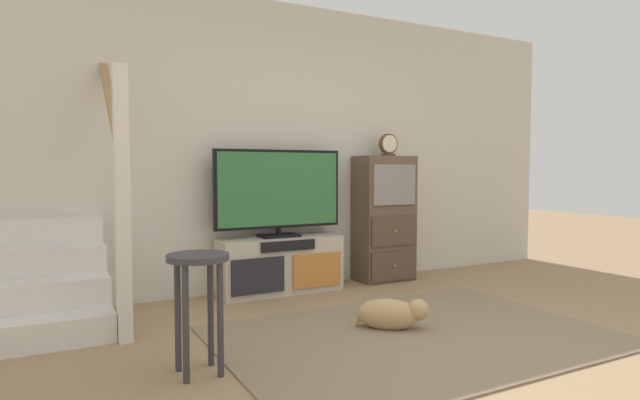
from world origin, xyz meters
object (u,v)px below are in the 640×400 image
Objects in this scene: media_console at (280,265)px; television at (279,191)px; side_cabinet at (384,219)px; bar_stool_near at (198,284)px; desk_clock at (388,145)px; dog at (392,314)px.

media_console is 0.68m from television.
television is 0.96× the size of side_cabinet.
media_console is at bearing 53.13° from bar_stool_near.
media_console is 5.05× the size of desk_clock.
media_console is at bearing 179.77° from desk_clock.
media_console is 2.43× the size of dog.
side_cabinet reaches higher than dog.
side_cabinet is at bearing -0.67° from television.
side_cabinet is at bearing 33.87° from bar_stool_near.
television is 2.59× the size of dog.
bar_stool_near is at bearing -126.87° from media_console.
dog is at bearing 5.99° from bar_stool_near.
desk_clock is 2.95m from bar_stool_near.
bar_stool_near is (-1.16, -1.57, -0.44)m from television.
desk_clock reaches higher than television.
media_console is at bearing 100.05° from dog.
bar_stool_near is 1.42× the size of dog.
side_cabinet reaches higher than media_console.
desk_clock is at bearing -24.85° from side_cabinet.
television is 1.82× the size of bar_stool_near.
television is at bearing 53.55° from bar_stool_near.
dog is at bearing -79.95° from media_console.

